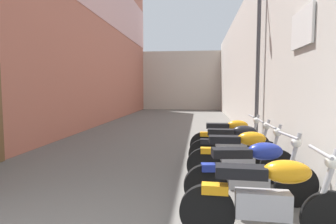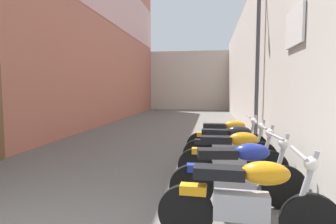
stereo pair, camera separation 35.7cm
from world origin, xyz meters
The scene contains 10 objects.
ground_plane centered at (0.00, 8.02, 0.00)m, with size 36.05×36.05×0.00m, color #66635E.
building_left centered at (-3.23, 9.99, 4.33)m, with size 0.45×20.05×8.56m.
building_right centered at (3.24, 10.02, 2.51)m, with size 0.45×20.05×5.01m.
building_far_end centered at (0.00, 21.05, 2.28)m, with size 9.08×2.00×4.57m, color beige.
motorcycle_nearest centered at (2.10, 1.14, 0.50)m, with size 1.85×0.58×1.04m.
motorcycle_second centered at (2.10, 2.05, 0.50)m, with size 1.85×0.58×1.04m.
motorcycle_third centered at (2.10, 3.03, 0.50)m, with size 1.85×0.58×1.04m.
motorcycle_fourth centered at (2.10, 3.83, 0.50)m, with size 1.85×0.58×1.04m.
motorcycle_fifth centered at (2.10, 4.77, 0.50)m, with size 1.85×0.58×1.04m.
street_lamp centered at (2.79, 5.75, 2.53)m, with size 0.79×0.18×4.28m.
Camera 2 is at (1.72, -1.71, 1.63)m, focal length 29.63 mm.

